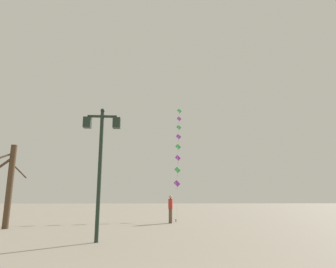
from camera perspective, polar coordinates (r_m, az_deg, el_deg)
name	(u,v)px	position (r m, az deg, el deg)	size (l,w,h in m)	color
ground_plane	(153,220)	(22.33, -2.98, -16.16)	(160.00, 160.00, 0.00)	gray
twin_lantern_lamp_post	(101,147)	(11.28, -12.79, -2.48)	(1.38, 0.28, 4.85)	#1E2D23
kite_train	(178,147)	(25.62, 1.97, -2.55)	(1.48, 8.70, 10.52)	brown
kite_flyer	(171,208)	(19.26, 0.49, -14.08)	(0.30, 0.62, 1.71)	brown
bare_tree	(10,184)	(17.70, -28.16, -8.47)	(1.25, 1.82, 4.30)	#4C3826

